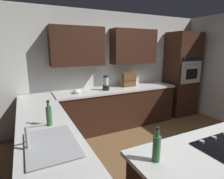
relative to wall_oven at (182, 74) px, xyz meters
The scene contains 13 objects.
ground_plane 2.75m from the wall_oven, 42.84° to the left, with size 14.00×14.00×0.00m, color brown.
wall_back 1.98m from the wall_oven, ahead, with size 6.00×0.44×2.60m.
lower_cabinets_back 2.06m from the wall_oven, ahead, with size 2.80×0.60×0.86m, color #381E14.
countertop_back 1.96m from the wall_oven, ahead, with size 2.84×0.64×0.04m, color silver.
lower_cabinets_side 3.91m from the wall_oven, 17.62° to the left, with size 0.60×2.90×0.86m, color #381E14.
countertop_side 3.86m from the wall_oven, 17.62° to the left, with size 0.64×2.94×0.04m, color silver.
wall_oven is the anchor object (origin of this frame).
sink_unit 4.14m from the wall_oven, 27.21° to the left, with size 0.46×0.70×0.23m.
blender 2.25m from the wall_oven, ahead, with size 0.15×0.15×0.32m.
mixing_bowl 2.90m from the wall_oven, ahead, with size 0.16×0.16×0.09m, color white.
spice_rack 1.60m from the wall_oven, ahead, with size 0.33×0.11×0.33m.
dish_soap_bottle 3.89m from the wall_oven, 21.29° to the left, with size 0.06×0.06×0.31m.
oil_bottle 3.88m from the wall_oven, 40.73° to the left, with size 0.07×0.07×0.30m.
Camera 1 is at (2.00, 1.85, 1.81)m, focal length 29.36 mm.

